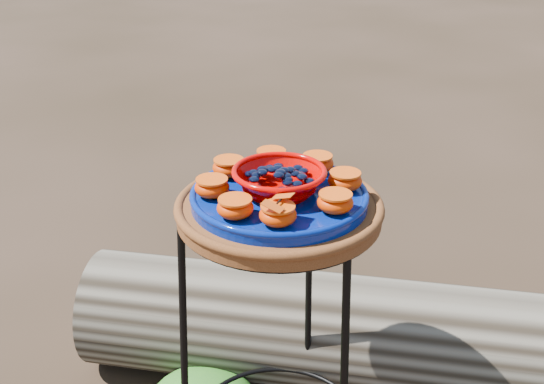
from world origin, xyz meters
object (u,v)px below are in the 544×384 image
(terracotta_saucer, at_px, (279,211))
(cobalt_plate, at_px, (279,198))
(red_bowl, at_px, (279,181))
(plant_stand, at_px, (278,358))
(driftwood_log, at_px, (402,340))

(terracotta_saucer, xyz_separation_m, cobalt_plate, (0.00, 0.00, 0.03))
(cobalt_plate, distance_m, red_bowl, 0.04)
(cobalt_plate, bearing_deg, terracotta_saucer, 0.00)
(plant_stand, height_order, terracotta_saucer, terracotta_saucer)
(plant_stand, bearing_deg, cobalt_plate, 0.00)
(terracotta_saucer, distance_m, red_bowl, 0.06)
(cobalt_plate, bearing_deg, driftwood_log, 62.58)
(cobalt_plate, bearing_deg, plant_stand, 0.00)
(terracotta_saucer, bearing_deg, driftwood_log, 62.58)
(plant_stand, distance_m, red_bowl, 0.43)
(red_bowl, bearing_deg, plant_stand, 0.00)
(terracotta_saucer, xyz_separation_m, driftwood_log, (0.21, 0.40, -0.55))
(terracotta_saucer, relative_size, driftwood_log, 0.23)
(cobalt_plate, height_order, red_bowl, red_bowl)
(red_bowl, relative_size, driftwood_log, 0.10)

